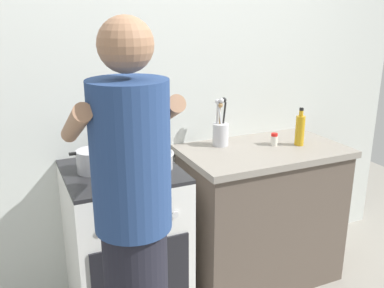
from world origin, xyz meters
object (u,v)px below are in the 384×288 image
(person, at_px, (134,235))
(oil_bottle, at_px, (300,130))
(stove_range, at_px, (125,244))
(mixing_bowl, at_px, (148,159))
(spice_bottle, at_px, (274,140))
(utensil_crock, at_px, (221,131))
(pot, at_px, (93,161))

(person, bearing_deg, oil_bottle, 25.21)
(stove_range, bearing_deg, mixing_bowl, -12.71)
(mixing_bowl, bearing_deg, oil_bottle, -0.07)
(stove_range, height_order, person, person)
(spice_bottle, bearing_deg, person, -149.62)
(mixing_bowl, height_order, oil_bottle, oil_bottle)
(mixing_bowl, bearing_deg, spice_bottle, 3.88)
(utensil_crock, height_order, oil_bottle, utensil_crock)
(pot, height_order, person, person)
(stove_range, height_order, oil_bottle, oil_bottle)
(stove_range, xyz_separation_m, mixing_bowl, (0.14, -0.03, 0.50))
(oil_bottle, xyz_separation_m, person, (-1.26, -0.59, -0.14))
(mixing_bowl, xyz_separation_m, oil_bottle, (1.00, -0.00, 0.05))
(spice_bottle, distance_m, oil_bottle, 0.17)
(mixing_bowl, xyz_separation_m, person, (-0.26, -0.59, -0.09))
(pot, distance_m, utensil_crock, 0.83)
(stove_range, xyz_separation_m, person, (-0.12, -0.63, 0.41))
(stove_range, relative_size, person, 0.53)
(pot, bearing_deg, mixing_bowl, -13.62)
(stove_range, xyz_separation_m, utensil_crock, (0.68, 0.17, 0.54))
(stove_range, height_order, pot, pot)
(spice_bottle, height_order, oil_bottle, oil_bottle)
(mixing_bowl, bearing_deg, person, -113.81)
(mixing_bowl, distance_m, oil_bottle, 1.00)
(utensil_crock, bearing_deg, stove_range, -166.37)
(mixing_bowl, distance_m, spice_bottle, 0.85)
(stove_range, distance_m, pot, 0.53)
(spice_bottle, bearing_deg, pot, 179.48)
(stove_range, relative_size, utensil_crock, 2.97)
(stove_range, relative_size, spice_bottle, 11.49)
(pot, bearing_deg, oil_bottle, -3.10)
(pot, height_order, spice_bottle, pot)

